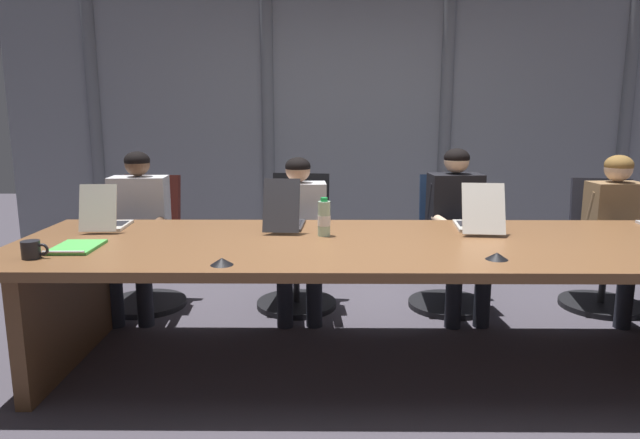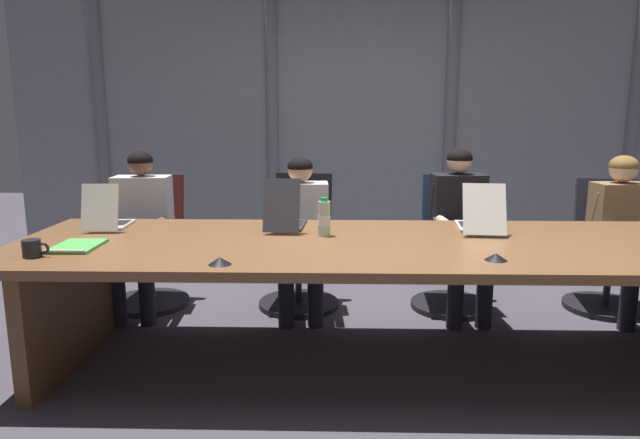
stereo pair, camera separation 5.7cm
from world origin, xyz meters
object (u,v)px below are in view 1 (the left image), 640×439
(spiral_notepad, at_px, (76,247))
(person_left_end, at_px, (137,223))
(person_center, at_px, (458,222))
(water_bottle_primary, at_px, (324,219))
(person_left_mid, at_px, (298,226))
(laptop_left_end, at_px, (106,220))
(office_chair_center, at_px, (449,258))
(conference_mic_right_side, at_px, (497,256))
(office_chair_left_mid, at_px, (297,257))
(person_right_mid, at_px, (620,225))
(conference_mic_middle, at_px, (222,261))
(laptop_center, at_px, (478,221))
(coffee_mug_far, at_px, (32,250))
(laptop_left_mid, at_px, (285,219))
(office_chair_left_end, at_px, (146,257))
(office_chair_right_mid, at_px, (603,259))

(spiral_notepad, bearing_deg, person_left_end, 90.99)
(person_center, bearing_deg, water_bottle_primary, -56.28)
(person_left_end, xyz_separation_m, person_left_mid, (1.16, -0.00, -0.02))
(laptop_left_end, bearing_deg, spiral_notepad, -179.26)
(office_chair_center, bearing_deg, conference_mic_right_side, -0.65)
(person_center, bearing_deg, office_chair_left_mid, -102.44)
(person_right_mid, xyz_separation_m, conference_mic_middle, (-2.59, -1.39, 0.10))
(laptop_center, relative_size, office_chair_left_mid, 0.48)
(person_left_end, height_order, coffee_mug_far, person_left_end)
(laptop_left_mid, relative_size, person_right_mid, 0.40)
(office_chair_left_mid, xyz_separation_m, office_chair_center, (1.14, -0.00, -0.00))
(laptop_left_mid, height_order, coffee_mug_far, laptop_left_mid)
(office_chair_left_end, distance_m, person_left_end, 0.34)
(person_left_mid, bearing_deg, laptop_center, 59.38)
(office_chair_left_mid, distance_m, person_right_mid, 2.34)
(office_chair_left_mid, distance_m, person_left_mid, 0.32)
(office_chair_left_mid, height_order, person_right_mid, person_right_mid)
(office_chair_center, height_order, person_left_mid, person_left_mid)
(laptop_left_mid, height_order, office_chair_right_mid, laptop_left_mid)
(person_right_mid, bearing_deg, laptop_center, -67.78)
(office_chair_left_mid, distance_m, person_left_end, 1.19)
(person_left_mid, bearing_deg, laptop_left_mid, -9.35)
(office_chair_left_mid, height_order, conference_mic_middle, office_chair_left_mid)
(office_chair_left_mid, relative_size, office_chair_center, 1.01)
(laptop_left_end, xyz_separation_m, conference_mic_middle, (0.86, -0.82, -0.04))
(conference_mic_middle, height_order, conference_mic_right_side, same)
(water_bottle_primary, bearing_deg, laptop_left_end, 172.31)
(laptop_center, height_order, conference_mic_right_side, laptop_center)
(office_chair_left_end, relative_size, person_center, 0.82)
(laptop_left_mid, xyz_separation_m, conference_mic_right_side, (1.08, -0.72, -0.04))
(office_chair_left_mid, relative_size, person_left_mid, 0.87)
(laptop_left_mid, xyz_separation_m, person_right_mid, (2.36, 0.55, -0.15))
(laptop_left_end, distance_m, conference_mic_middle, 1.19)
(office_chair_left_end, height_order, person_center, person_center)
(laptop_left_end, xyz_separation_m, water_bottle_primary, (1.34, -0.18, 0.05))
(person_left_mid, bearing_deg, office_chair_center, 94.84)
(laptop_left_mid, distance_m, water_bottle_primary, 0.31)
(laptop_left_end, height_order, office_chair_center, laptop_left_end)
(person_left_mid, bearing_deg, office_chair_right_mid, 90.61)
(laptop_center, xyz_separation_m, office_chair_center, (0.01, 0.74, -0.43))
(conference_mic_middle, bearing_deg, person_right_mid, 28.10)
(laptop_left_end, xyz_separation_m, laptop_center, (2.27, -0.01, 0.00))
(person_left_mid, relative_size, water_bottle_primary, 5.04)
(office_chair_left_mid, height_order, water_bottle_primary, office_chair_left_mid)
(person_right_mid, bearing_deg, laptop_left_end, -84.49)
(office_chair_left_mid, relative_size, conference_mic_middle, 8.97)
(coffee_mug_far, relative_size, conference_mic_right_side, 1.21)
(water_bottle_primary, xyz_separation_m, spiral_notepad, (-1.30, -0.33, -0.09))
(person_left_end, height_order, person_left_mid, person_left_end)
(laptop_left_end, xyz_separation_m, person_left_end, (-0.00, 0.57, -0.13))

